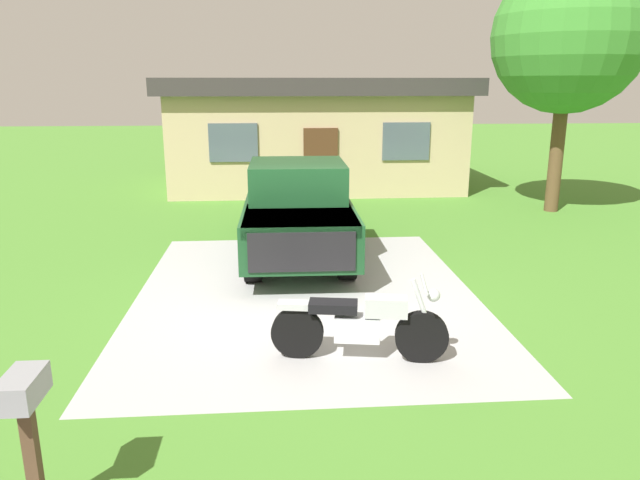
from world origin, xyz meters
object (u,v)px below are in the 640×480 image
at_px(motorcycle, 361,324).
at_px(pickup_truck, 297,206).
at_px(shade_tree, 568,38).
at_px(mailbox, 25,408).
at_px(neighbor_house, 315,132).

distance_m(motorcycle, pickup_truck, 5.05).
relative_size(pickup_truck, shade_tree, 0.88).
bearing_deg(motorcycle, mailbox, -138.89).
bearing_deg(shade_tree, motorcycle, -127.43).
distance_m(motorcycle, mailbox, 3.95).
bearing_deg(neighbor_house, shade_tree, -36.85).
relative_size(mailbox, neighbor_house, 0.13).
xyz_separation_m(pickup_truck, neighbor_house, (0.91, 8.01, 0.84)).
bearing_deg(motorcycle, pickup_truck, 96.70).
bearing_deg(mailbox, motorcycle, 41.11).
distance_m(motorcycle, shade_tree, 11.32).
xyz_separation_m(pickup_truck, mailbox, (-2.37, -7.57, 0.03)).
height_order(mailbox, neighbor_house, neighbor_house).
xyz_separation_m(shade_tree, neighbor_house, (-6.12, 4.59, -2.68)).
xyz_separation_m(motorcycle, shade_tree, (6.44, 8.41, 4.00)).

